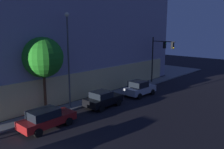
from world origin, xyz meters
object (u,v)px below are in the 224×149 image
car_black (103,99)px  modern_building (43,24)px  sidewalk_tree (43,58)px  street_lamp_sidewalk (68,50)px  car_red (46,118)px  car_silver (139,88)px  traffic_light_far_corner (160,52)px

car_black → modern_building: bearing=81.7°
sidewalk_tree → street_lamp_sidewalk: bearing=-16.0°
modern_building → sidewalk_tree: size_ratio=4.59×
car_red → car_black: car_black is taller
street_lamp_sidewalk → modern_building: bearing=69.3°
street_lamp_sidewalk → car_silver: size_ratio=2.24×
car_red → sidewalk_tree: bearing=59.7°
car_silver → car_red: bearing=-179.4°
traffic_light_far_corner → sidewalk_tree: (-17.53, 1.81, 0.60)m
traffic_light_far_corner → car_red: traffic_light_far_corner is taller
car_black → street_lamp_sidewalk: bearing=138.3°
street_lamp_sidewalk → car_red: bearing=-148.8°
street_lamp_sidewalk → car_red: (-4.29, -2.60, -5.06)m
street_lamp_sidewalk → car_silver: bearing=-16.2°
street_lamp_sidewalk → car_silver: street_lamp_sidewalk is taller
modern_building → car_black: (-2.10, -14.39, -7.83)m
modern_building → street_lamp_sidewalk: size_ratio=3.48×
traffic_light_far_corner → modern_building: bearing=128.4°
street_lamp_sidewalk → car_black: size_ratio=2.29×
street_lamp_sidewalk → car_red: 7.12m
traffic_light_far_corner → car_black: 13.29m
modern_building → sidewalk_tree: (-6.97, -11.48, -3.34)m
car_black → car_red: bearing=-176.9°
sidewalk_tree → car_silver: size_ratio=1.69×
car_red → car_silver: bearing=0.6°
traffic_light_far_corner → car_silver: size_ratio=1.59×
sidewalk_tree → car_black: bearing=-30.8°
traffic_light_far_corner → sidewalk_tree: bearing=174.1°
modern_building → street_lamp_sidewalk: modern_building is taller
street_lamp_sidewalk → sidewalk_tree: (-2.37, 0.68, -0.56)m
traffic_light_far_corner → sidewalk_tree: 17.63m
traffic_light_far_corner → sidewalk_tree: sidewalk_tree is taller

